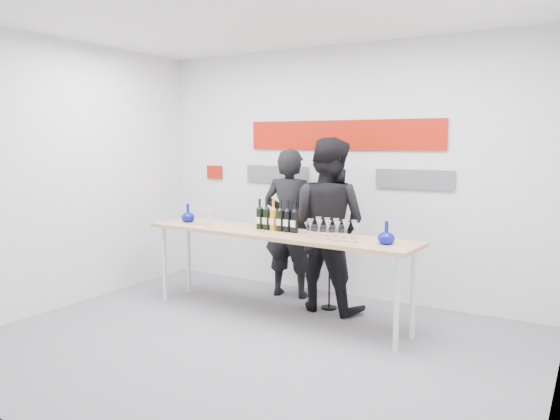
{
  "coord_description": "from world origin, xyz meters",
  "views": [
    {
      "loc": [
        2.7,
        -4.05,
        1.88
      ],
      "look_at": [
        -0.22,
        0.9,
        1.15
      ],
      "focal_mm": 35.0,
      "sensor_mm": 36.0,
      "label": 1
    }
  ],
  "objects": [
    {
      "name": "mic_stand",
      "position": [
        0.15,
        1.37,
        0.47
      ],
      "size": [
        0.18,
        0.18,
        1.54
      ],
      "rotation": [
        0.0,
        0.0,
        0.06
      ],
      "color": "black",
      "rests_on": "ground"
    },
    {
      "name": "decanter_right",
      "position": [
        1.03,
        0.73,
        1.04
      ],
      "size": [
        0.16,
        0.16,
        0.21
      ],
      "primitive_type": null,
      "color": "#070F91",
      "rests_on": "tasting_table"
    },
    {
      "name": "wine_bottles",
      "position": [
        -0.23,
        0.86,
        1.1
      ],
      "size": [
        0.53,
        0.11,
        0.33
      ],
      "rotation": [
        0.0,
        0.0,
        -0.06
      ],
      "color": "black",
      "rests_on": "tasting_table"
    },
    {
      "name": "decanter_left",
      "position": [
        -1.46,
        0.88,
        1.04
      ],
      "size": [
        0.16,
        0.16,
        0.21
      ],
      "primitive_type": null,
      "color": "#070F91",
      "rests_on": "tasting_table"
    },
    {
      "name": "presenter_right",
      "position": [
        0.12,
        1.35,
        0.96
      ],
      "size": [
        0.97,
        0.77,
        1.92
      ],
      "primitive_type": "imported",
      "rotation": [
        0.0,
        0.0,
        3.09
      ],
      "color": "black",
      "rests_on": "ground"
    },
    {
      "name": "ground",
      "position": [
        0.0,
        0.0,
        0.0
      ],
      "size": [
        5.0,
        5.0,
        0.0
      ],
      "primitive_type": "plane",
      "color": "slate",
      "rests_on": "ground"
    },
    {
      "name": "tasting_table",
      "position": [
        -0.22,
        0.8,
        0.86
      ],
      "size": [
        3.13,
        0.8,
        0.93
      ],
      "rotation": [
        0.0,
        0.0,
        -0.06
      ],
      "color": "tan",
      "rests_on": "ground"
    },
    {
      "name": "glasses_left",
      "position": [
        -1.2,
        0.84,
        1.02
      ],
      "size": [
        0.26,
        0.24,
        0.18
      ],
      "color": "silver",
      "rests_on": "tasting_table"
    },
    {
      "name": "presenter_left",
      "position": [
        -0.49,
        1.58,
        0.9
      ],
      "size": [
        0.71,
        0.52,
        1.79
      ],
      "primitive_type": "imported",
      "rotation": [
        0.0,
        0.0,
        3.29
      ],
      "color": "black",
      "rests_on": "ground"
    },
    {
      "name": "glasses_right",
      "position": [
        0.48,
        0.75,
        1.02
      ],
      "size": [
        0.56,
        0.25,
        0.18
      ],
      "color": "silver",
      "rests_on": "tasting_table"
    },
    {
      "name": "signage",
      "position": [
        -0.06,
        1.97,
        1.81
      ],
      "size": [
        3.38,
        0.02,
        0.79
      ],
      "color": "#A51507",
      "rests_on": "back_wall"
    },
    {
      "name": "back_wall",
      "position": [
        0.0,
        2.0,
        1.5
      ],
      "size": [
        5.0,
        0.04,
        3.0
      ],
      "primitive_type": "cube",
      "color": "silver",
      "rests_on": "ground"
    }
  ]
}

